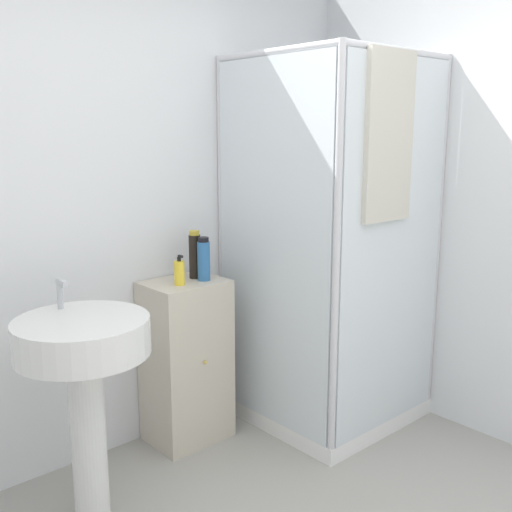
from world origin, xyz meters
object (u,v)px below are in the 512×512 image
(soap_dispenser, at_px, (179,273))
(shampoo_bottle_tall_black, at_px, (195,255))
(shampoo_bottle_blue, at_px, (204,259))
(sink, at_px, (84,364))

(soap_dispenser, distance_m, shampoo_bottle_tall_black, 0.17)
(soap_dispenser, height_order, shampoo_bottle_blue, shampoo_bottle_blue)
(sink, relative_size, shampoo_bottle_blue, 4.53)
(shampoo_bottle_tall_black, xyz_separation_m, shampoo_bottle_blue, (0.00, -0.07, -0.01))
(sink, relative_size, soap_dispenser, 6.63)
(sink, height_order, shampoo_bottle_blue, shampoo_bottle_blue)
(soap_dispenser, bearing_deg, sink, -158.72)
(sink, xyz_separation_m, shampoo_bottle_blue, (0.80, 0.25, 0.28))
(shampoo_bottle_tall_black, distance_m, shampoo_bottle_blue, 0.07)
(shampoo_bottle_tall_black, bearing_deg, soap_dispenser, -155.21)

